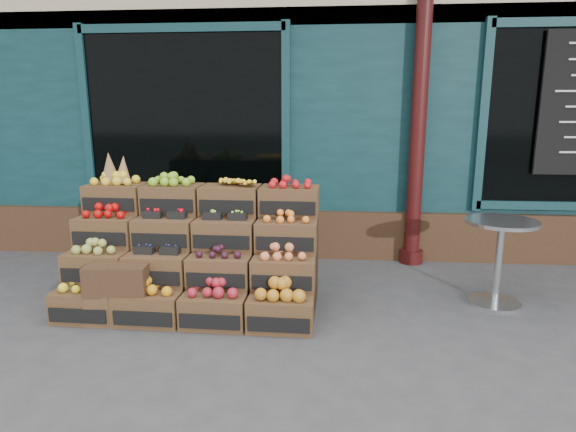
{
  "coord_description": "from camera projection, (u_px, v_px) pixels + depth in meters",
  "views": [
    {
      "loc": [
        0.18,
        -3.72,
        1.82
      ],
      "look_at": [
        -0.2,
        0.7,
        0.85
      ],
      "focal_mm": 30.0,
      "sensor_mm": 36.0,
      "label": 1
    }
  ],
  "objects": [
    {
      "name": "ground",
      "position": [
        305.0,
        333.0,
        4.03
      ],
      "size": [
        60.0,
        60.0,
        0.0
      ],
      "primitive_type": "plane",
      "color": "#3C3C3E",
      "rests_on": "ground"
    },
    {
      "name": "shop_facade",
      "position": [
        321.0,
        78.0,
        8.49
      ],
      "size": [
        12.0,
        6.24,
        4.8
      ],
      "color": "#0F3135",
      "rests_on": "ground"
    },
    {
      "name": "crate_display",
      "position": [
        196.0,
        259.0,
        4.59
      ],
      "size": [
        2.31,
        1.15,
        1.43
      ],
      "rotation": [
        0.0,
        0.0,
        -0.02
      ],
      "color": "#4F351F",
      "rests_on": "ground"
    },
    {
      "name": "spare_crates",
      "position": [
        121.0,
        292.0,
        4.23
      ],
      "size": [
        0.56,
        0.41,
        0.53
      ],
      "rotation": [
        0.0,
        0.0,
        0.08
      ],
      "color": "#4F351F",
      "rests_on": "ground"
    },
    {
      "name": "bistro_table",
      "position": [
        499.0,
        253.0,
        4.52
      ],
      "size": [
        0.66,
        0.66,
        0.83
      ],
      "rotation": [
        0.0,
        0.0,
        -0.11
      ],
      "color": "#AFB1B6",
      "rests_on": "ground"
    },
    {
      "name": "shopkeeper",
      "position": [
        216.0,
        167.0,
        6.58
      ],
      "size": [
        0.91,
        0.75,
        2.15
      ],
      "primitive_type": "imported",
      "rotation": [
        0.0,
        0.0,
        3.49
      ],
      "color": "#144917",
      "rests_on": "ground"
    }
  ]
}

